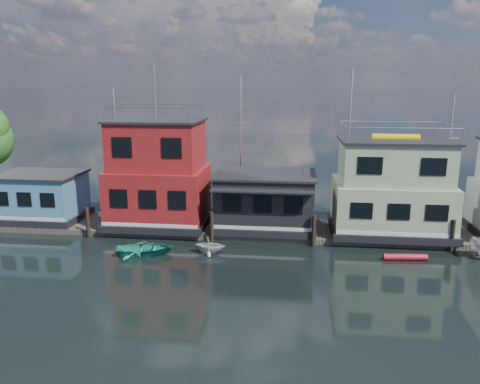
# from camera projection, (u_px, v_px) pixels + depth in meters

# --- Properties ---
(ground) EXTENTS (160.00, 160.00, 0.00)m
(ground) POSITION_uv_depth(u_px,v_px,m) (259.00, 306.00, 23.33)
(ground) COLOR black
(ground) RESTS_ON ground
(dock) EXTENTS (48.00, 5.00, 0.40)m
(dock) POSITION_uv_depth(u_px,v_px,m) (271.00, 229.00, 34.88)
(dock) COLOR #595147
(dock) RESTS_ON ground
(houseboat_blue) EXTENTS (6.40, 4.90, 3.66)m
(houseboat_blue) POSITION_uv_depth(u_px,v_px,m) (41.00, 197.00, 36.47)
(houseboat_blue) COLOR black
(houseboat_blue) RESTS_ON dock
(houseboat_red) EXTENTS (7.40, 5.90, 11.86)m
(houseboat_red) POSITION_uv_depth(u_px,v_px,m) (158.00, 175.00, 34.95)
(houseboat_red) COLOR black
(houseboat_red) RESTS_ON dock
(houseboat_dark) EXTENTS (7.40, 6.10, 4.06)m
(houseboat_dark) POSITION_uv_depth(u_px,v_px,m) (265.00, 200.00, 34.41)
(houseboat_dark) COLOR black
(houseboat_dark) RESTS_ON dock
(houseboat_green) EXTENTS (8.40, 5.90, 7.03)m
(houseboat_green) POSITION_uv_depth(u_px,v_px,m) (392.00, 189.00, 33.14)
(houseboat_green) COLOR black
(houseboat_green) RESTS_ON dock
(pilings) EXTENTS (42.28, 0.28, 2.20)m
(pilings) POSITION_uv_depth(u_px,v_px,m) (264.00, 229.00, 32.00)
(pilings) COLOR #2D2116
(pilings) RESTS_ON ground
(background_masts) EXTENTS (36.40, 0.16, 12.00)m
(background_masts) POSITION_uv_depth(u_px,v_px,m) (333.00, 148.00, 38.91)
(background_masts) COLOR silver
(background_masts) RESTS_ON ground
(dinghy_white) EXTENTS (2.11, 1.82, 1.10)m
(dinghy_white) POSITION_uv_depth(u_px,v_px,m) (209.00, 245.00, 30.50)
(dinghy_white) COLOR beige
(dinghy_white) RESTS_ON ground
(dinghy_teal) EXTENTS (4.17, 3.39, 0.76)m
(dinghy_teal) POSITION_uv_depth(u_px,v_px,m) (145.00, 249.00, 30.30)
(dinghy_teal) COLOR teal
(dinghy_teal) RESTS_ON ground
(red_kayak) EXTENTS (2.75, 0.66, 0.40)m
(red_kayak) POSITION_uv_depth(u_px,v_px,m) (405.00, 257.00, 29.35)
(red_kayak) COLOR red
(red_kayak) RESTS_ON ground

